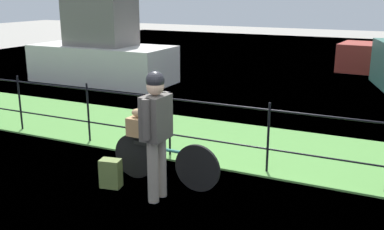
{
  "coord_description": "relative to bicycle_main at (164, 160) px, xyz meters",
  "views": [
    {
      "loc": [
        2.52,
        -4.12,
        2.6
      ],
      "look_at": [
        -0.18,
        1.46,
        0.9
      ],
      "focal_mm": 41.89,
      "sensor_mm": 36.0,
      "label": 1
    }
  ],
  "objects": [
    {
      "name": "iron_fence",
      "position": [
        0.37,
        1.0,
        0.28
      ],
      "size": [
        18.04,
        0.04,
        1.08
      ],
      "color": "black",
      "rests_on": "ground"
    },
    {
      "name": "grass_strip",
      "position": [
        0.37,
        2.0,
        -0.33
      ],
      "size": [
        27.0,
        2.4,
        0.03
      ],
      "primitive_type": "cube",
      "color": "#569342",
      "rests_on": "ground"
    },
    {
      "name": "wooden_crate",
      "position": [
        -0.37,
        0.01,
        0.44
      ],
      "size": [
        0.35,
        0.27,
        0.26
      ],
      "primitive_type": "cube",
      "rotation": [
        0.0,
        0.0,
        -0.03
      ],
      "color": "#A87F51",
      "rests_on": "bicycle_main"
    },
    {
      "name": "terrier_dog",
      "position": [
        -0.34,
        0.01,
        0.65
      ],
      "size": [
        0.32,
        0.15,
        0.18
      ],
      "color": "tan",
      "rests_on": "wooden_crate"
    },
    {
      "name": "moored_boat_near",
      "position": [
        -5.3,
        5.73,
        0.59
      ],
      "size": [
        4.26,
        1.86,
        4.19
      ],
      "color": "silver",
      "rests_on": "ground"
    },
    {
      "name": "backpack_on_paving",
      "position": [
        -0.6,
        -0.42,
        -0.15
      ],
      "size": [
        0.31,
        0.23,
        0.4
      ],
      "primitive_type": "cube",
      "rotation": [
        0.0,
        0.0,
        3.34
      ],
      "color": "olive",
      "rests_on": "ground"
    },
    {
      "name": "harbor_water",
      "position": [
        0.37,
        8.08,
        -0.35
      ],
      "size": [
        30.0,
        30.0,
        0.0
      ],
      "primitive_type": "plane",
      "color": "slate",
      "rests_on": "ground"
    },
    {
      "name": "cyclist_person",
      "position": [
        0.16,
        -0.45,
        0.66
      ],
      "size": [
        0.27,
        0.54,
        1.68
      ],
      "color": "gray",
      "rests_on": "ground"
    },
    {
      "name": "ground_plane",
      "position": [
        0.37,
        -0.96,
        -0.35
      ],
      "size": [
        60.0,
        60.0,
        0.0
      ],
      "primitive_type": "plane",
      "color": "gray"
    },
    {
      "name": "bicycle_main",
      "position": [
        0.0,
        0.0,
        0.0
      ],
      "size": [
        1.66,
        0.17,
        0.66
      ],
      "color": "black",
      "rests_on": "ground"
    }
  ]
}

